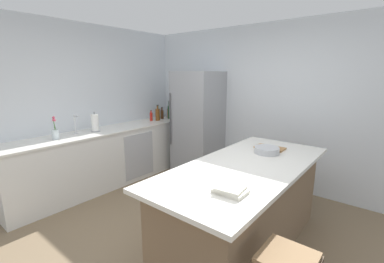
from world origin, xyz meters
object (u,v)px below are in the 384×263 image
Objects in this scene: flower_vase at (55,133)px; paper_towel_roll at (95,123)px; wine_bottle at (169,112)px; mixing_bowl at (267,150)px; sink_faucet at (75,124)px; gin_bottle at (158,114)px; refrigerator at (198,124)px; cutting_board at (270,148)px; whiskey_bottle at (158,114)px; kitchen_island at (245,206)px; vinegar_bottle at (169,113)px; syrup_bottle at (162,114)px; hot_sauce_bottle at (151,116)px; cookbook_stack at (230,190)px.

flower_vase is 1.02× the size of paper_towel_roll.
mixing_bowl is at bearing -21.35° from wine_bottle.
sink_faucet is 1.89m from wine_bottle.
mixing_bowl is at bearing 19.28° from sink_faucet.
refrigerator is at bearing 8.66° from gin_bottle.
sink_faucet is at bearing -156.25° from cutting_board.
whiskey_bottle is 0.86× the size of cutting_board.
kitchen_island is 7.24× the size of paper_towel_roll.
sink_faucet is at bearing -89.91° from vinegar_bottle.
syrup_bottle is (-0.00, -0.18, -0.00)m from vinegar_bottle.
cookbook_stack is at bearing -31.69° from hot_sauce_bottle.
wine_bottle is at bearing 80.70° from whiskey_bottle.
refrigerator reaches higher than whiskey_bottle.
paper_towel_roll is 1.60m from wine_bottle.
refrigerator is 0.95m from hot_sauce_bottle.
whiskey_bottle is at bearing -78.64° from vinegar_bottle.
wine_bottle is at bearing -39.34° from vinegar_bottle.
sink_faucet reaches higher than gin_bottle.
mixing_bowl is at bearing 13.67° from paper_towel_roll.
cookbook_stack reaches higher than cutting_board.
wine_bottle reaches higher than whiskey_bottle.
wine_bottle is at bearing 87.40° from paper_towel_roll.
flower_vase reaches higher than whiskey_bottle.
refrigerator reaches higher than flower_vase.
paper_towel_roll is at bearing -118.55° from refrigerator.
hot_sauce_bottle is 2.67m from mixing_bowl.
vinegar_bottle is at bearing 90.71° from hot_sauce_bottle.
sink_faucet is 1.08× the size of mixing_bowl.
kitchen_island is 0.84m from cutting_board.
flower_vase is 2.13m from syrup_bottle.
vinegar_bottle is at bearing 89.38° from gin_bottle.
flower_vase reaches higher than mixing_bowl.
whiskey_bottle is at bearing -99.30° from wine_bottle.
syrup_bottle is (-0.07, 2.12, 0.00)m from flower_vase.
flower_vase is 0.62m from paper_towel_roll.
paper_towel_roll is 1.51m from syrup_bottle.
paper_towel_roll is 1.27× the size of vinegar_bottle.
hot_sauce_bottle is (-0.12, -0.39, -0.06)m from wine_bottle.
vinegar_bottle is at bearing 140.66° from wine_bottle.
cookbook_stack is at bearing -4.78° from sink_faucet.
whiskey_bottle is (0.08, -0.20, 0.02)m from syrup_bottle.
syrup_bottle is at bearing -146.05° from wine_bottle.
kitchen_island is 3.09m from vinegar_bottle.
gin_bottle is (0.00, -0.10, 0.02)m from syrup_bottle.
flower_vase is at bearing -178.09° from cookbook_stack.
cutting_board is at bearing -22.99° from refrigerator.
sink_faucet is 0.84× the size of wine_bottle.
syrup_bottle is 0.96× the size of cookbook_stack.
syrup_bottle is 0.78× the size of whiskey_bottle.
whiskey_bottle reaches higher than syrup_bottle.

